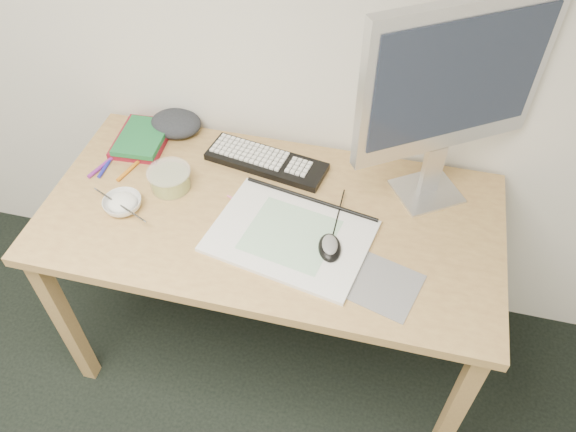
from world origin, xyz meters
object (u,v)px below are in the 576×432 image
Objects in this scene: sketchpad at (290,236)px; rice_bowl at (123,204)px; desk at (271,232)px; monitor at (453,85)px; keyboard at (266,162)px.

rice_bowl is at bearing -168.34° from sketchpad.
desk is 2.19× the size of monitor.
sketchpad is at bearing -176.33° from monitor.
keyboard is 0.63× the size of monitor.
monitor reaches higher than sketchpad.
rice_bowl reaches higher than keyboard.
monitor reaches higher than rice_bowl.
monitor is at bearing 18.02° from rice_bowl.
monitor is (0.37, 0.29, 0.39)m from sketchpad.
rice_bowl is at bearing -131.16° from keyboard.
monitor is 5.42× the size of rice_bowl.
rice_bowl is (-0.44, -0.08, 0.10)m from desk.
rice_bowl is at bearing 164.37° from monitor.
monitor is at bearing 48.17° from sketchpad.
sketchpad is 0.53m from rice_bowl.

